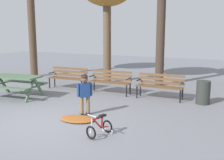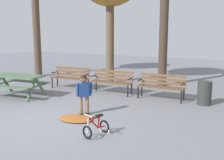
{
  "view_description": "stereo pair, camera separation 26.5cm",
  "coord_description": "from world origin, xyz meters",
  "px_view_note": "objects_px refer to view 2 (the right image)",
  "views": [
    {
      "loc": [
        4.46,
        -5.29,
        2.33
      ],
      "look_at": [
        0.89,
        2.0,
        0.85
      ],
      "focal_mm": 43.62,
      "sensor_mm": 36.0,
      "label": 1
    },
    {
      "loc": [
        4.69,
        -5.17,
        2.33
      ],
      "look_at": [
        0.89,
        2.0,
        0.85
      ],
      "focal_mm": 43.62,
      "sensor_mm": 36.0,
      "label": 2
    }
  ],
  "objects_px": {
    "park_bench_far_left": "(71,76)",
    "park_bench_left": "(112,80)",
    "picnic_table": "(18,80)",
    "park_bench_right": "(161,85)",
    "child_standing": "(84,91)",
    "trash_bin": "(205,93)",
    "kids_bicycle": "(96,127)"
  },
  "relations": [
    {
      "from": "park_bench_left",
      "to": "park_bench_right",
      "type": "bearing_deg",
      "value": 0.52
    },
    {
      "from": "park_bench_right",
      "to": "kids_bicycle",
      "type": "distance_m",
      "value": 3.9
    },
    {
      "from": "picnic_table",
      "to": "kids_bicycle",
      "type": "bearing_deg",
      "value": -23.15
    },
    {
      "from": "park_bench_right",
      "to": "child_standing",
      "type": "height_order",
      "value": "child_standing"
    },
    {
      "from": "picnic_table",
      "to": "trash_bin",
      "type": "bearing_deg",
      "value": 17.89
    },
    {
      "from": "park_bench_far_left",
      "to": "picnic_table",
      "type": "bearing_deg",
      "value": -112.8
    },
    {
      "from": "park_bench_far_left",
      "to": "trash_bin",
      "type": "distance_m",
      "value": 5.24
    },
    {
      "from": "park_bench_far_left",
      "to": "park_bench_left",
      "type": "height_order",
      "value": "same"
    },
    {
      "from": "kids_bicycle",
      "to": "picnic_table",
      "type": "bearing_deg",
      "value": 156.85
    },
    {
      "from": "park_bench_far_left",
      "to": "park_bench_right",
      "type": "bearing_deg",
      "value": 0.06
    },
    {
      "from": "park_bench_left",
      "to": "trash_bin",
      "type": "xyz_separation_m",
      "value": [
        3.33,
        -0.02,
        -0.14
      ]
    },
    {
      "from": "park_bench_far_left",
      "to": "park_bench_left",
      "type": "bearing_deg",
      "value": -0.39
    },
    {
      "from": "kids_bicycle",
      "to": "trash_bin",
      "type": "bearing_deg",
      "value": 66.27
    },
    {
      "from": "park_bench_far_left",
      "to": "kids_bicycle",
      "type": "distance_m",
      "value": 5.26
    },
    {
      "from": "picnic_table",
      "to": "park_bench_left",
      "type": "height_order",
      "value": "park_bench_left"
    },
    {
      "from": "park_bench_far_left",
      "to": "child_standing",
      "type": "height_order",
      "value": "child_standing"
    },
    {
      "from": "park_bench_far_left",
      "to": "park_bench_right",
      "type": "height_order",
      "value": "same"
    },
    {
      "from": "picnic_table",
      "to": "child_standing",
      "type": "distance_m",
      "value": 3.37
    },
    {
      "from": "picnic_table",
      "to": "park_bench_left",
      "type": "relative_size",
      "value": 1.19
    },
    {
      "from": "park_bench_far_left",
      "to": "kids_bicycle",
      "type": "bearing_deg",
      "value": -47.49
    },
    {
      "from": "child_standing",
      "to": "kids_bicycle",
      "type": "distance_m",
      "value": 1.66
    },
    {
      "from": "picnic_table",
      "to": "child_standing",
      "type": "xyz_separation_m",
      "value": [
        3.29,
        -0.72,
        0.08
      ]
    },
    {
      "from": "park_bench_left",
      "to": "trash_bin",
      "type": "distance_m",
      "value": 3.34
    },
    {
      "from": "park_bench_right",
      "to": "trash_bin",
      "type": "height_order",
      "value": "park_bench_right"
    },
    {
      "from": "child_standing",
      "to": "trash_bin",
      "type": "relative_size",
      "value": 1.52
    },
    {
      "from": "child_standing",
      "to": "trash_bin",
      "type": "height_order",
      "value": "child_standing"
    },
    {
      "from": "picnic_table",
      "to": "trash_bin",
      "type": "xyz_separation_m",
      "value": [
        6.08,
        1.96,
        -0.22
      ]
    },
    {
      "from": "picnic_table",
      "to": "trash_bin",
      "type": "relative_size",
      "value": 2.55
    },
    {
      "from": "park_bench_right",
      "to": "trash_bin",
      "type": "relative_size",
      "value": 2.14
    },
    {
      "from": "trash_bin",
      "to": "child_standing",
      "type": "bearing_deg",
      "value": -136.07
    },
    {
      "from": "picnic_table",
      "to": "park_bench_right",
      "type": "height_order",
      "value": "park_bench_right"
    },
    {
      "from": "kids_bicycle",
      "to": "trash_bin",
      "type": "distance_m",
      "value": 4.2
    }
  ]
}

